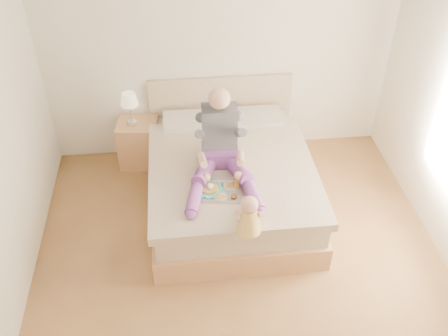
{
  "coord_description": "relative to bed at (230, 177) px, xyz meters",
  "views": [
    {
      "loc": [
        -0.51,
        -3.05,
        3.8
      ],
      "look_at": [
        -0.1,
        0.7,
        0.76
      ],
      "focal_mm": 40.0,
      "sensor_mm": 36.0,
      "label": 1
    }
  ],
  "objects": [
    {
      "name": "room",
      "position": [
        0.08,
        -1.08,
        1.19
      ],
      "size": [
        4.02,
        4.22,
        2.71
      ],
      "color": "brown",
      "rests_on": "ground"
    },
    {
      "name": "bed",
      "position": [
        0.0,
        0.0,
        0.0
      ],
      "size": [
        1.7,
        2.18,
        1.0
      ],
      "color": "#A9784E",
      "rests_on": "ground"
    },
    {
      "name": "nightstand",
      "position": [
        -1.0,
        0.8,
        -0.03
      ],
      "size": [
        0.51,
        0.46,
        0.57
      ],
      "rotation": [
        0.0,
        0.0,
        -0.12
      ],
      "color": "#A9784E",
      "rests_on": "ground"
    },
    {
      "name": "lamp",
      "position": [
        -1.05,
        0.78,
        0.56
      ],
      "size": [
        0.2,
        0.2,
        0.4
      ],
      "color": "silver",
      "rests_on": "nightstand"
    },
    {
      "name": "adult",
      "position": [
        -0.12,
        -0.22,
        0.55
      ],
      "size": [
        0.74,
        1.05,
        0.87
      ],
      "rotation": [
        0.0,
        0.0,
        -0.04
      ],
      "color": "#6C3381",
      "rests_on": "bed"
    },
    {
      "name": "tray",
      "position": [
        -0.17,
        -0.55,
        0.32
      ],
      "size": [
        0.48,
        0.39,
        0.12
      ],
      "rotation": [
        0.0,
        0.0,
        -0.13
      ],
      "color": "silver",
      "rests_on": "bed"
    },
    {
      "name": "baby",
      "position": [
        0.04,
        -1.08,
        0.45
      ],
      "size": [
        0.25,
        0.34,
        0.38
      ],
      "rotation": [
        0.0,
        0.0,
        0.09
      ],
      "color": "gold",
      "rests_on": "bed"
    }
  ]
}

